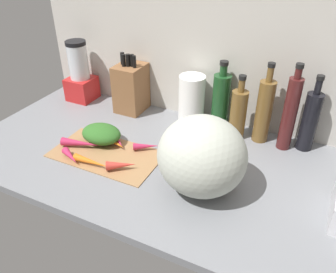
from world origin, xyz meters
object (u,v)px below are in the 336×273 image
at_px(carrot_3, 71,156).
at_px(carrot_4, 117,140).
at_px(bottle_0, 221,101).
at_px(carrot_1, 81,143).
at_px(carrot_5, 121,165).
at_px(cutting_board, 106,154).
at_px(blender_appliance, 80,75).
at_px(bottle_3, 290,113).
at_px(winter_squash, 202,156).
at_px(bottle_2, 264,110).
at_px(paper_towel_roll, 192,100).
at_px(bottle_4, 310,120).
at_px(carrot_2, 91,162).
at_px(knife_block, 131,88).
at_px(carrot_6, 146,146).
at_px(carrot_0, 114,142).
at_px(bottle_1, 238,113).

bearing_deg(carrot_3, carrot_4, 60.08).
xyz_separation_m(carrot_4, bottle_0, (0.32, 0.33, 0.10)).
relative_size(carrot_1, carrot_5, 1.51).
bearing_deg(cutting_board, carrot_3, -135.33).
distance_m(cutting_board, carrot_4, 0.08).
bearing_deg(carrot_5, blender_appliance, 139.85).
bearing_deg(carrot_1, bottle_3, 26.87).
distance_m(winter_squash, bottle_2, 0.41).
relative_size(paper_towel_roll, bottle_0, 0.74).
bearing_deg(carrot_3, bottle_3, 32.66).
bearing_deg(bottle_2, bottle_4, 5.30).
xyz_separation_m(bottle_2, bottle_4, (0.17, 0.02, -0.01)).
relative_size(cutting_board, carrot_4, 4.23).
xyz_separation_m(carrot_1, carrot_4, (0.12, 0.09, 0.00)).
bearing_deg(blender_appliance, bottle_4, 1.35).
bearing_deg(carrot_2, carrot_3, -175.88).
bearing_deg(knife_block, bottle_4, 1.23).
height_order(bottle_0, bottle_3, bottle_3).
bearing_deg(cutting_board, knife_block, 105.79).
xyz_separation_m(blender_appliance, bottle_4, (1.09, 0.03, -0.00)).
distance_m(carrot_6, bottle_4, 0.64).
distance_m(carrot_0, carrot_2, 0.15).
distance_m(paper_towel_roll, bottle_0, 0.13).
xyz_separation_m(carrot_5, bottle_0, (0.22, 0.46, 0.10)).
height_order(blender_appliance, bottle_1, blender_appliance).
bearing_deg(winter_squash, carrot_2, -170.99).
distance_m(paper_towel_roll, bottle_4, 0.49).
height_order(bottle_2, bottle_3, bottle_3).
bearing_deg(carrot_4, cutting_board, -92.79).
bearing_deg(bottle_4, paper_towel_roll, -178.30).
distance_m(carrot_6, bottle_3, 0.57).
xyz_separation_m(carrot_2, bottle_2, (0.52, 0.46, 0.12)).
xyz_separation_m(carrot_2, bottle_4, (0.69, 0.48, 0.10)).
bearing_deg(winter_squash, knife_block, 142.03).
bearing_deg(bottle_4, carrot_4, -155.36).
bearing_deg(bottle_0, carrot_4, -134.60).
xyz_separation_m(carrot_5, bottle_1, (0.31, 0.41, 0.09)).
bearing_deg(bottle_0, bottle_4, -1.87).
height_order(bottle_1, bottle_3, bottle_3).
height_order(carrot_5, bottle_1, bottle_1).
bearing_deg(carrot_5, bottle_3, 39.77).
height_order(cutting_board, bottle_0, bottle_0).
bearing_deg(blender_appliance, carrot_4, -35.84).
relative_size(carrot_4, bottle_0, 0.33).
bearing_deg(carrot_3, carrot_1, 101.61).
relative_size(carrot_4, bottle_1, 0.36).
height_order(carrot_5, bottle_0, bottle_0).
bearing_deg(bottle_0, carrot_3, -130.18).
height_order(winter_squash, bottle_4, bottle_4).
height_order(bottle_3, bottle_4, bottle_3).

